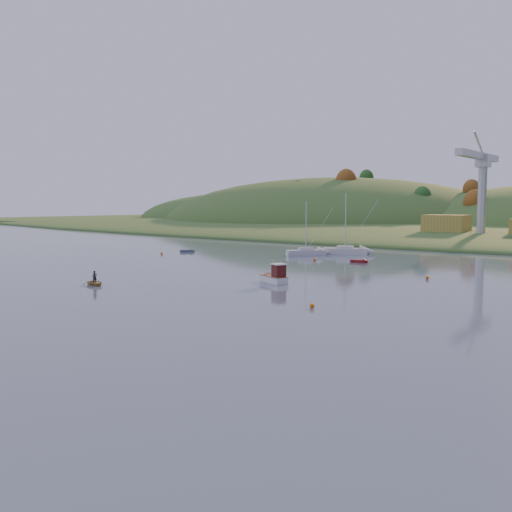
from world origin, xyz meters
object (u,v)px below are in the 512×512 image
Objects in this scene: red_tender at (362,261)px; canoe at (95,283)px; fishing_boat at (272,276)px; grey_dinghy at (190,251)px; sailboat_far at (345,250)px; sailboat_near at (306,252)px.

canoe is at bearing -113.78° from red_tender.
fishing_boat reaches higher than red_tender.
fishing_boat is at bearing -79.27° from grey_dinghy.
canoe is (-15.70, -16.15, -0.43)m from fishing_boat.
sailboat_near is at bearing -150.44° from sailboat_far.
sailboat_near is at bearing -25.98° from grey_dinghy.
fishing_boat reaches higher than grey_dinghy.
fishing_boat is at bearing -111.73° from sailboat_near.
grey_dinghy reaches higher than canoe.
sailboat_near is 0.87× the size of sailboat_far.
grey_dinghy is (-38.95, -3.14, 0.02)m from red_tender.
fishing_boat is 44.31m from sailboat_far.
fishing_boat is 0.46× the size of sailboat_far.
fishing_boat is 0.53× the size of sailboat_near.
grey_dinghy is at bearing -8.90° from fishing_boat.
fishing_boat is 1.72× the size of grey_dinghy.
fishing_boat is 1.67× the size of red_tender.
sailboat_far is (-13.32, 42.27, 0.02)m from fishing_boat.
sailboat_near reaches higher than red_tender.
grey_dinghy is at bearing 152.08° from sailboat_near.
sailboat_far is 32.50m from grey_dinghy.
sailboat_near is (-18.13, 35.18, -0.06)m from fishing_boat.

